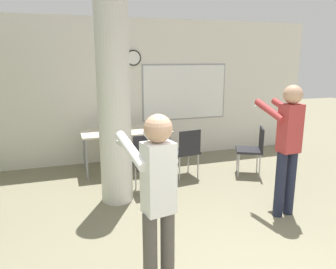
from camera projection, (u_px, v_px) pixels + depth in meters
The scene contains 9 objects.
wall_back at pixel (131, 91), 6.55m from camera, with size 8.00×0.15×2.80m.
support_pillar at pixel (114, 106), 4.56m from camera, with size 0.46×0.46×2.80m.
folding_table at pixel (126, 133), 6.03m from camera, with size 1.61×0.77×0.75m.
bottle_on_table at pixel (116, 125), 6.01m from camera, with size 0.07×0.07×0.27m.
chair_table_front at pixel (148, 160), 5.10m from camera, with size 0.45×0.45×0.87m.
chair_table_right at pixel (186, 149), 5.67m from camera, with size 0.49×0.49×0.87m.
chair_mid_room at pixel (253, 147), 5.81m from camera, with size 0.59×0.59×0.87m.
person_playing_front at pixel (157, 195), 2.68m from camera, with size 0.44×0.64×1.65m.
person_playing_side at pixel (287, 141), 4.21m from camera, with size 0.41×0.67×1.74m.
Camera 1 is at (-1.32, -1.42, 2.08)m, focal length 35.00 mm.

